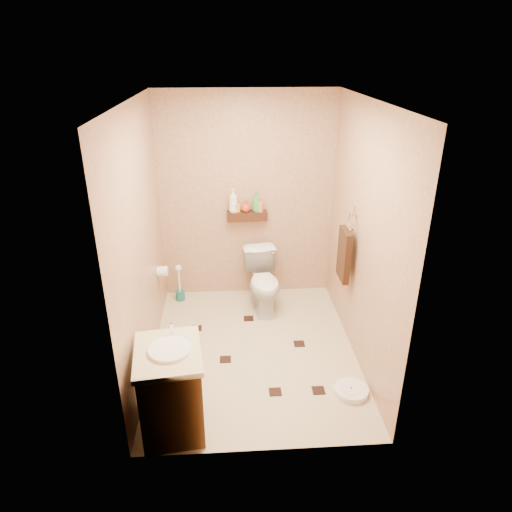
{
  "coord_description": "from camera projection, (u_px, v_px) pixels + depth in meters",
  "views": [
    {
      "loc": [
        -0.23,
        -3.76,
        2.79
      ],
      "look_at": [
        0.04,
        0.25,
        0.93
      ],
      "focal_mm": 32.0,
      "sensor_mm": 36.0,
      "label": 1
    }
  ],
  "objects": [
    {
      "name": "bottle_a",
      "position": [
        233.0,
        201.0,
        5.14
      ],
      "size": [
        0.15,
        0.15,
        0.27
      ],
      "primitive_type": "imported",
      "rotation": [
        0.0,
        0.0,
        5.59
      ],
      "color": "white",
      "rests_on": "wall_shelf"
    },
    {
      "name": "toilet_brush",
      "position": [
        180.0,
        288.0,
        5.45
      ],
      "size": [
        0.11,
        0.11,
        0.47
      ],
      "color": "#19645E",
      "rests_on": "ground"
    },
    {
      "name": "towel_ring",
      "position": [
        345.0,
        252.0,
        4.48
      ],
      "size": [
        0.12,
        0.3,
        0.76
      ],
      "color": "silver",
      "rests_on": "wall_right"
    },
    {
      "name": "toilet_paper",
      "position": [
        162.0,
        271.0,
        4.87
      ],
      "size": [
        0.12,
        0.11,
        0.12
      ],
      "color": "white",
      "rests_on": "wall_left"
    },
    {
      "name": "ceiling",
      "position": [
        253.0,
        101.0,
        3.59
      ],
      "size": [
        2.0,
        2.5,
        0.02
      ],
      "primitive_type": "cube",
      "color": "silver",
      "rests_on": "wall_back"
    },
    {
      "name": "wall_back",
      "position": [
        247.0,
        199.0,
        5.22
      ],
      "size": [
        2.0,
        0.04,
        2.4
      ],
      "primitive_type": "cube",
      "color": "tan",
      "rests_on": "ground"
    },
    {
      "name": "wall_shelf",
      "position": [
        247.0,
        216.0,
        5.23
      ],
      "size": [
        0.46,
        0.14,
        0.1
      ],
      "primitive_type": "cube",
      "color": "#3C1B10",
      "rests_on": "wall_back"
    },
    {
      "name": "bottle_d",
      "position": [
        256.0,
        202.0,
        5.16
      ],
      "size": [
        0.12,
        0.12,
        0.23
      ],
      "primitive_type": "imported",
      "rotation": [
        0.0,
        0.0,
        2.78
      ],
      "color": "green",
      "rests_on": "wall_shelf"
    },
    {
      "name": "wall_left",
      "position": [
        141.0,
        244.0,
        4.03
      ],
      "size": [
        0.04,
        2.5,
        2.4
      ],
      "primitive_type": "cube",
      "color": "tan",
      "rests_on": "ground"
    },
    {
      "name": "wall_right",
      "position": [
        363.0,
        238.0,
        4.15
      ],
      "size": [
        0.04,
        2.5,
        2.4
      ],
      "primitive_type": "cube",
      "color": "tan",
      "rests_on": "ground"
    },
    {
      "name": "floor_accents",
      "position": [
        258.0,
        353.0,
        4.55
      ],
      "size": [
        1.25,
        1.33,
        0.01
      ],
      "color": "black",
      "rests_on": "ground"
    },
    {
      "name": "bottle_e",
      "position": [
        260.0,
        204.0,
        5.18
      ],
      "size": [
        0.1,
        0.1,
        0.17
      ],
      "primitive_type": "imported",
      "rotation": [
        0.0,
        0.0,
        5.87
      ],
      "color": "#E06C4A",
      "rests_on": "wall_shelf"
    },
    {
      "name": "bottle_b",
      "position": [
        236.0,
        206.0,
        5.17
      ],
      "size": [
        0.09,
        0.09,
        0.15
      ],
      "primitive_type": "imported",
      "rotation": [
        0.0,
        0.0,
        5.25
      ],
      "color": "gold",
      "rests_on": "wall_shelf"
    },
    {
      "name": "bathroom_scale",
      "position": [
        351.0,
        391.0,
        4.02
      ],
      "size": [
        0.3,
        0.3,
        0.06
      ],
      "rotation": [
        0.0,
        0.0,
        -0.01
      ],
      "color": "white",
      "rests_on": "ground"
    },
    {
      "name": "bottle_c",
      "position": [
        246.0,
        206.0,
        5.18
      ],
      "size": [
        0.14,
        0.14,
        0.14
      ],
      "primitive_type": "imported",
      "rotation": [
        0.0,
        0.0,
        2.7
      ],
      "color": "#BD3D16",
      "rests_on": "wall_shelf"
    },
    {
      "name": "wall_front",
      "position": [
        265.0,
        316.0,
        2.96
      ],
      "size": [
        2.0,
        0.04,
        2.4
      ],
      "primitive_type": "cube",
      "color": "tan",
      "rests_on": "ground"
    },
    {
      "name": "toilet",
      "position": [
        264.0,
        282.0,
        5.22
      ],
      "size": [
        0.46,
        0.71,
        0.68
      ],
      "primitive_type": "imported",
      "rotation": [
        0.0,
        0.0,
        0.12
      ],
      "color": "white",
      "rests_on": "ground"
    },
    {
      "name": "ground",
      "position": [
        254.0,
        350.0,
        4.59
      ],
      "size": [
        2.5,
        2.5,
        0.0
      ],
      "primitive_type": "plane",
      "color": "#C5BA90",
      "rests_on": "ground"
    },
    {
      "name": "vanity",
      "position": [
        171.0,
        388.0,
        3.53
      ],
      "size": [
        0.56,
        0.65,
        0.85
      ],
      "rotation": [
        0.0,
        0.0,
        0.12
      ],
      "color": "brown",
      "rests_on": "ground"
    }
  ]
}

